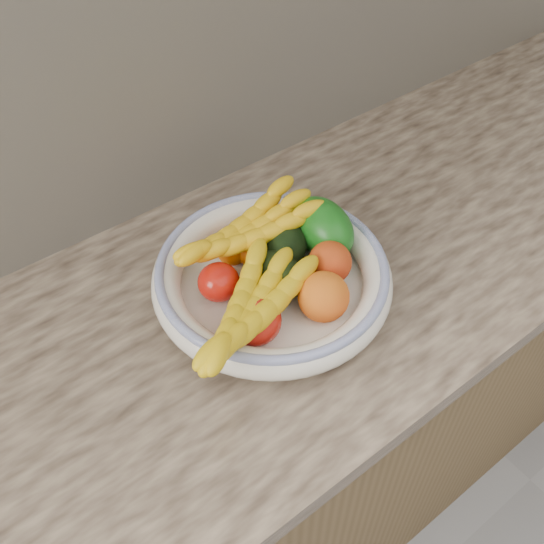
{
  "coord_description": "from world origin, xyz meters",
  "views": [
    {
      "loc": [
        -0.4,
        1.13,
        1.67
      ],
      "look_at": [
        0.0,
        1.66,
        0.96
      ],
      "focal_mm": 40.0,
      "sensor_mm": 36.0,
      "label": 1
    }
  ],
  "objects_px": {
    "banana_bunch_back": "(247,235)",
    "banana_bunch_front": "(250,314)",
    "green_mango": "(323,228)",
    "fruit_bowl": "(272,277)"
  },
  "relations": [
    {
      "from": "fruit_bowl",
      "to": "green_mango",
      "type": "xyz_separation_m",
      "value": [
        0.12,
        0.02,
        0.03
      ]
    },
    {
      "from": "banana_bunch_back",
      "to": "green_mango",
      "type": "bearing_deg",
      "value": -25.32
    },
    {
      "from": "banana_bunch_back",
      "to": "banana_bunch_front",
      "type": "bearing_deg",
      "value": -125.73
    },
    {
      "from": "banana_bunch_back",
      "to": "fruit_bowl",
      "type": "bearing_deg",
      "value": -93.07
    },
    {
      "from": "fruit_bowl",
      "to": "green_mango",
      "type": "bearing_deg",
      "value": 8.34
    },
    {
      "from": "fruit_bowl",
      "to": "banana_bunch_back",
      "type": "bearing_deg",
      "value": 88.65
    },
    {
      "from": "banana_bunch_back",
      "to": "banana_bunch_front",
      "type": "height_order",
      "value": "banana_bunch_back"
    },
    {
      "from": "banana_bunch_front",
      "to": "green_mango",
      "type": "bearing_deg",
      "value": -6.25
    },
    {
      "from": "fruit_bowl",
      "to": "banana_bunch_back",
      "type": "relative_size",
      "value": 1.36
    },
    {
      "from": "fruit_bowl",
      "to": "banana_bunch_back",
      "type": "height_order",
      "value": "banana_bunch_back"
    }
  ]
}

